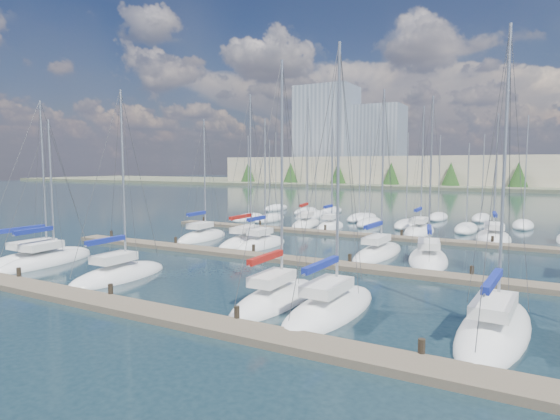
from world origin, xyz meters
The scene contains 21 objects.
ground centered at (0.00, 60.00, 0.00)m, with size 400.00×400.00×0.00m, color #1C3038.
dock_near centered at (0.00, 2.01, 0.15)m, with size 44.00×1.93×1.10m.
dock_mid centered at (0.00, 16.01, 0.15)m, with size 44.00×1.93×1.10m.
dock_far centered at (0.00, 30.01, 0.15)m, with size 44.00×1.93×1.10m.
sailboat_a centered at (-16.67, 7.25, 0.18)m, with size 2.68×8.76×12.51m.
sailboat_h centered at (-12.74, 21.47, 0.18)m, with size 3.32×7.34×12.18m.
sailboat_e centered at (6.92, 6.58, 0.18)m, with size 2.98×8.62×13.56m.
sailboat_i centered at (-7.55, 21.39, 0.19)m, with size 2.85×8.76×14.12m.
sailboat_c centered at (-7.37, 6.45, 0.18)m, with size 2.88×7.39×12.42m.
sailboat_f centered at (14.05, 7.29, 0.18)m, with size 3.21×9.73×13.58m.
sailboat_p centered at (4.56, 35.89, 0.18)m, with size 3.14×8.35×13.92m.
sailboat_d centered at (3.80, 6.72, 0.19)m, with size 2.57×7.97×13.08m.
sailboat_l centered at (8.49, 21.22, 0.18)m, with size 4.48×8.86×12.83m.
sailboat_k centered at (4.57, 21.56, 0.19)m, with size 2.70×9.08×13.65m.
sailboat_b centered at (-15.25, 6.99, 0.17)m, with size 3.38×8.10×11.04m.
sailboat_j centered at (-5.54, 20.68, 0.19)m, with size 2.45×6.87×11.80m.
sailboat_q centered at (11.77, 34.75, 0.17)m, with size 4.10×9.10×12.67m.
sailboat_n centered at (-8.36, 35.28, 0.19)m, with size 4.49×9.16×15.68m.
sailboat_o centered at (-4.95, 34.50, 0.20)m, with size 2.71×6.41×12.08m.
distant_boats centered at (-4.34, 43.76, 0.29)m, with size 36.93×20.75×13.30m.
shoreline centered at (-13.29, 149.77, 7.44)m, with size 400.00×60.00×38.00m.
Camera 1 is at (15.45, -13.73, 7.04)m, focal length 30.00 mm.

